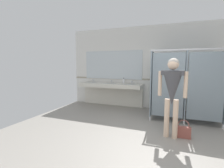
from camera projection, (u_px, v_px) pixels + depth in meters
ground_plane at (145, 148)px, 3.24m from camera, size 6.96×6.50×0.10m
wall_back at (161, 68)px, 5.85m from camera, size 6.96×0.12×2.96m
wall_back_tile_band at (160, 80)px, 5.84m from camera, size 6.96×0.01×0.06m
vanity_counter at (111, 89)px, 6.35m from camera, size 2.42×0.55×0.99m
mirror_panel at (113, 65)px, 6.43m from camera, size 2.32×0.02×1.09m
bathroom_stalls at (185, 84)px, 4.73m from camera, size 1.86×1.43×1.99m
person_standing at (172, 88)px, 3.50m from camera, size 0.59×0.46×1.72m
handbag at (183, 132)px, 3.60m from camera, size 0.31×0.12×0.40m
soap_dispenser at (124, 81)px, 6.21m from camera, size 0.07×0.07×0.21m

